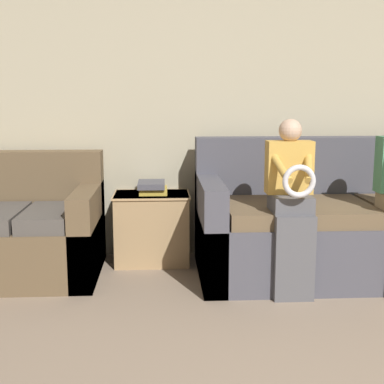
# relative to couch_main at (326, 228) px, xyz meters

# --- Properties ---
(wall_back) EXTENTS (7.65, 0.06, 2.55)m
(wall_back) POSITION_rel_couch_main_xyz_m (-0.45, 0.59, 0.93)
(wall_back) COLOR #BCB293
(wall_back) RESTS_ON ground_plane
(couch_main) EXTENTS (1.92, 0.98, 1.00)m
(couch_main) POSITION_rel_couch_main_xyz_m (0.00, 0.00, 0.00)
(couch_main) COLOR #4C4C56
(couch_main) RESTS_ON ground_plane
(couch_side) EXTENTS (1.39, 0.90, 0.89)m
(couch_side) POSITION_rel_couch_main_xyz_m (-2.39, 0.09, -0.03)
(couch_side) COLOR brown
(couch_side) RESTS_ON ground_plane
(child_left_seated) EXTENTS (0.31, 0.36, 1.17)m
(child_left_seated) POSITION_rel_couch_main_xyz_m (-0.38, -0.42, 0.29)
(child_left_seated) COLOR #56565B
(child_left_seated) RESTS_ON ground_plane
(side_shelf) EXTENTS (0.60, 0.42, 0.56)m
(side_shelf) POSITION_rel_couch_main_xyz_m (-1.31, 0.33, -0.06)
(side_shelf) COLOR tan
(side_shelf) RESTS_ON ground_plane
(book_stack) EXTENTS (0.23, 0.29, 0.09)m
(book_stack) POSITION_rel_couch_main_xyz_m (-1.30, 0.33, 0.26)
(book_stack) COLOR gold
(book_stack) RESTS_ON side_shelf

